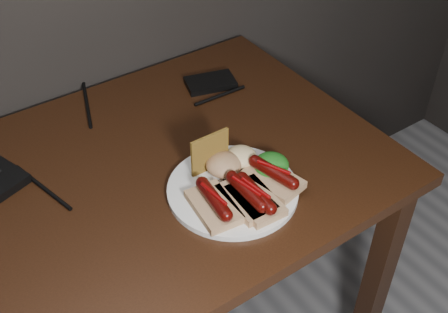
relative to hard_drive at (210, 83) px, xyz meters
The scene contains 12 objects.
desk 0.53m from the hard_drive, 158.76° to the right, with size 1.40×0.70×0.75m.
hard_drive is the anchor object (origin of this frame).
desk_cables 0.45m from the hard_drive, behind, with size 1.01×0.42×0.01m.
plate 0.38m from the hard_drive, 116.98° to the right, with size 0.26×0.26×0.01m, color white.
bread_sausage_left 0.44m from the hard_drive, 122.69° to the right, with size 0.08×0.12×0.04m.
bread_sausage_center 0.42m from the hard_drive, 114.35° to the right, with size 0.07×0.12×0.04m.
bread_sausage_right 0.39m from the hard_drive, 105.11° to the right, with size 0.09×0.13×0.04m.
bread_sausage_extra 0.43m from the hard_drive, 112.28° to the right, with size 0.08×0.12×0.04m.
crispbread 0.32m from the hard_drive, 123.63° to the right, with size 0.09×0.01×0.09m, color olive.
salad_greens 0.36m from the hard_drive, 103.60° to the right, with size 0.07×0.07×0.04m, color #125B16.
salsa_mound 0.33m from the hard_drive, 118.98° to the right, with size 0.07×0.07×0.04m, color maroon.
coleslaw_mound 0.31m from the hard_drive, 112.08° to the right, with size 0.06×0.06×0.04m, color beige.
Camera 1 is at (-0.14, 0.60, 1.52)m, focal length 45.00 mm.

